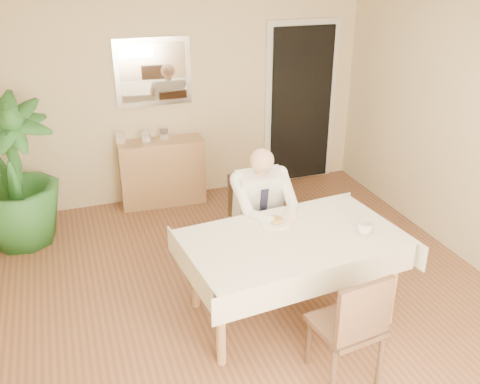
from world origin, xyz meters
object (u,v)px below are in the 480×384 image
object	(u,v)px
potted_palm	(13,173)
coffee_mug	(365,229)
chair_near	(353,324)
sideboard	(162,172)
dining_table	(293,246)
seated_man	(265,211)
chair_far	(254,215)

from	to	relation	value
potted_palm	coffee_mug	bearing A→B (deg)	-39.38
chair_near	sideboard	xyz separation A→B (m)	(-0.63, 3.34, -0.12)
dining_table	seated_man	xyz separation A→B (m)	(0.00, 0.59, 0.02)
coffee_mug	seated_man	bearing A→B (deg)	126.43
seated_man	sideboard	distance (m)	2.00
dining_table	chair_far	distance (m)	0.90
chair_far	seated_man	world-z (taller)	seated_man
dining_table	chair_far	size ratio (longest dim) A/B	1.99
seated_man	coffee_mug	world-z (taller)	seated_man
potted_palm	sideboard	bearing A→B (deg)	15.69
chair_near	potted_palm	bearing A→B (deg)	119.68
dining_table	potted_palm	size ratio (longest dim) A/B	1.17
dining_table	chair_near	size ratio (longest dim) A/B	2.00
sideboard	seated_man	bearing A→B (deg)	-70.97
coffee_mug	chair_near	bearing A→B (deg)	-124.51
dining_table	sideboard	distance (m)	2.57
sideboard	potted_palm	world-z (taller)	potted_palm
sideboard	coffee_mug	bearing A→B (deg)	-64.59
seated_man	potted_palm	size ratio (longest dim) A/B	0.81
chair_near	sideboard	distance (m)	3.40
dining_table	chair_near	xyz separation A→B (m)	(0.07, -0.85, -0.16)
chair_far	potted_palm	bearing A→B (deg)	157.38
dining_table	chair_far	world-z (taller)	chair_far
chair_near	coffee_mug	distance (m)	0.89
dining_table	potted_palm	distance (m)	2.96
chair_near	coffee_mug	world-z (taller)	chair_near
chair_near	potted_palm	distance (m)	3.65
sideboard	potted_palm	size ratio (longest dim) A/B	0.64
chair_far	sideboard	distance (m)	1.71
dining_table	chair_far	bearing A→B (deg)	84.46
seated_man	sideboard	size ratio (longest dim) A/B	1.27
coffee_mug	potted_palm	bearing A→B (deg)	140.62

